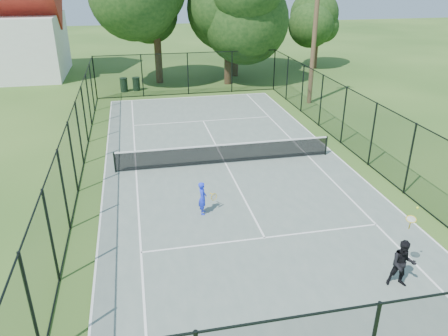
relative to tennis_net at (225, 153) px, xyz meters
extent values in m
plane|color=#284C1A|center=(0.00, 0.00, -0.58)|extent=(120.00, 120.00, 0.00)
cube|color=slate|center=(0.00, 0.00, -0.55)|extent=(11.00, 24.00, 0.06)
cylinder|color=black|center=(-5.00, 0.00, -0.04)|extent=(0.08, 0.08, 0.95)
cylinder|color=black|center=(5.00, 0.00, -0.04)|extent=(0.08, 0.08, 0.95)
cube|color=black|center=(0.00, 0.00, -0.04)|extent=(10.00, 0.03, 0.88)
cube|color=white|center=(0.00, 0.00, 0.40)|extent=(10.00, 0.05, 0.06)
cylinder|color=#332114|center=(-1.80, 17.08, 1.34)|extent=(0.56, 0.56, 3.84)
sphere|color=black|center=(-1.80, 17.08, 5.00)|extent=(6.94, 6.94, 6.94)
cylinder|color=#332114|center=(3.51, 15.59, 1.29)|extent=(0.56, 0.56, 3.74)
sphere|color=black|center=(3.51, 15.59, 4.84)|extent=(6.71, 6.71, 6.71)
cylinder|color=#332114|center=(4.72, 18.32, 1.59)|extent=(0.56, 0.56, 4.33)
sphere|color=black|center=(4.72, 18.32, 5.47)|extent=(6.87, 6.87, 6.87)
cylinder|color=#332114|center=(12.62, 19.98, 0.67)|extent=(0.56, 0.56, 2.51)
sphere|color=black|center=(12.62, 19.98, 3.02)|extent=(4.38, 4.38, 4.38)
cylinder|color=black|center=(-4.61, 14.70, -0.09)|extent=(0.54, 0.54, 0.99)
cylinder|color=black|center=(-4.61, 14.70, 0.43)|extent=(0.58, 0.58, 0.05)
cylinder|color=black|center=(-3.69, 14.86, -0.10)|extent=(0.54, 0.54, 0.95)
cylinder|color=black|center=(-3.69, 14.86, 0.39)|extent=(0.58, 0.58, 0.05)
cylinder|color=#4C3823|center=(7.77, 9.00, 3.72)|extent=(0.30, 0.30, 8.60)
imported|color=#1C33F5|center=(-1.77, -4.34, 0.11)|extent=(0.35, 0.49, 1.27)
torus|color=gold|center=(-1.32, -4.19, 0.03)|extent=(0.27, 0.18, 0.29)
cylinder|color=silver|center=(-1.32, -4.19, 0.03)|extent=(0.23, 0.15, 0.25)
imported|color=black|center=(3.06, -9.51, 0.21)|extent=(0.85, 0.75, 1.47)
torus|color=gold|center=(3.31, -9.16, 1.43)|extent=(0.30, 0.28, 0.14)
cylinder|color=silver|center=(3.31, -9.16, 1.43)|extent=(0.26, 0.24, 0.11)
sphere|color=#CCE526|center=(3.40, -9.21, 1.81)|extent=(0.07, 0.07, 0.07)
camera|label=1|loc=(-3.88, -18.26, 7.69)|focal=35.00mm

